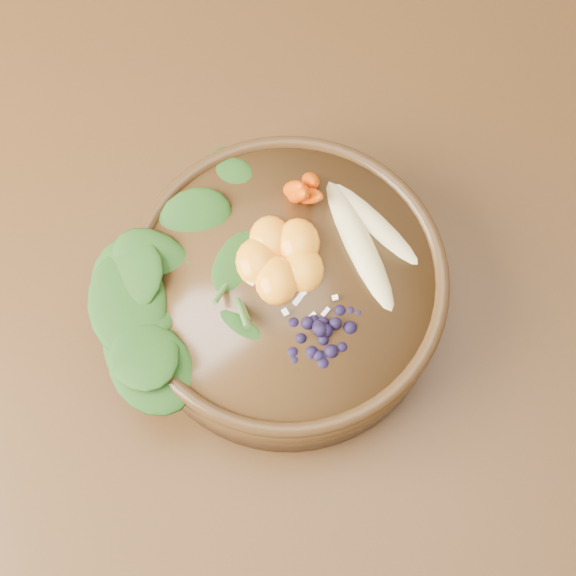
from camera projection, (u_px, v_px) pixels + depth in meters
name	position (u px, v px, depth m)	size (l,w,h in m)	color
ground	(396.00, 369.00, 1.65)	(4.00, 4.00, 0.00)	#381E0F
dining_table	(460.00, 234.00, 1.04)	(1.60, 0.90, 0.75)	#331C0C
stoneware_bowl	(288.00, 291.00, 0.86)	(0.33, 0.33, 0.09)	#3D2711
kale_heap	(212.00, 232.00, 0.81)	(0.22, 0.19, 0.05)	#1F4B11
carrot_cluster	(300.00, 163.00, 0.82)	(0.07, 0.07, 0.09)	#E04200
banana_halves	(368.00, 227.00, 0.82)	(0.13, 0.19, 0.03)	#E0CC84
mandarin_cluster	(281.00, 251.00, 0.81)	(0.10, 0.11, 0.04)	orange
blueberry_pile	(323.00, 324.00, 0.78)	(0.15, 0.11, 0.05)	black
coconut_flakes	(300.00, 292.00, 0.81)	(0.11, 0.08, 0.01)	white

